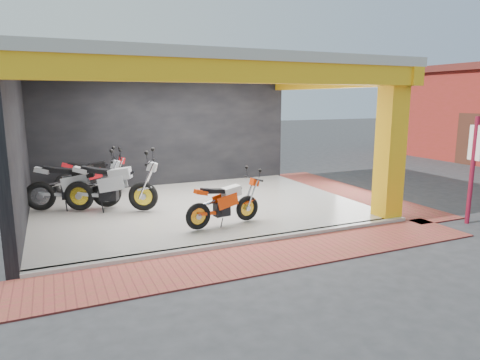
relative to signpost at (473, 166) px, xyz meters
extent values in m
plane|color=#2D2D30|center=(-5.22, 1.77, -1.34)|extent=(80.00, 80.00, 0.00)
cube|color=silver|center=(-5.22, 3.77, -1.29)|extent=(8.00, 6.00, 0.10)
cube|color=beige|center=(-5.22, 3.77, 2.26)|extent=(8.40, 6.40, 0.20)
cube|color=black|center=(-5.22, 6.87, 0.41)|extent=(8.20, 0.20, 3.50)
cube|color=black|center=(-9.32, 3.77, 0.41)|extent=(0.20, 6.20, 3.50)
cube|color=yellow|center=(-1.47, 1.02, 0.41)|extent=(0.50, 0.50, 3.50)
cube|color=yellow|center=(-5.22, 0.77, 1.96)|extent=(8.40, 0.30, 0.40)
cube|color=yellow|center=(-1.22, 3.77, 1.96)|extent=(0.30, 6.40, 0.40)
cube|color=silver|center=(-5.22, 0.75, -1.29)|extent=(8.00, 0.20, 0.10)
cube|color=#9A3532|center=(-5.22, -0.03, -1.32)|extent=(9.00, 1.40, 0.03)
cube|color=#9A3532|center=(-0.42, 3.77, -1.32)|extent=(1.40, 7.00, 0.03)
cube|color=#3F1E14|center=(7.76, 6.27, -0.24)|extent=(0.06, 1.00, 2.20)
cylinder|color=maroon|center=(0.00, 0.00, -0.12)|extent=(0.10, 0.10, 2.44)
cube|color=white|center=(0.00, 0.00, 0.52)|extent=(0.06, 0.34, 0.78)
camera|label=1|loc=(-8.61, -6.53, 1.50)|focal=32.00mm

